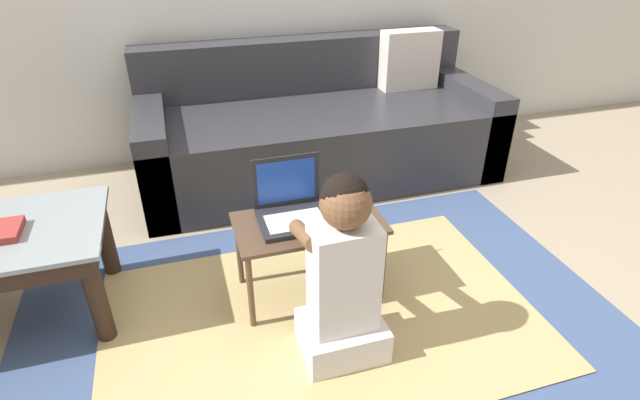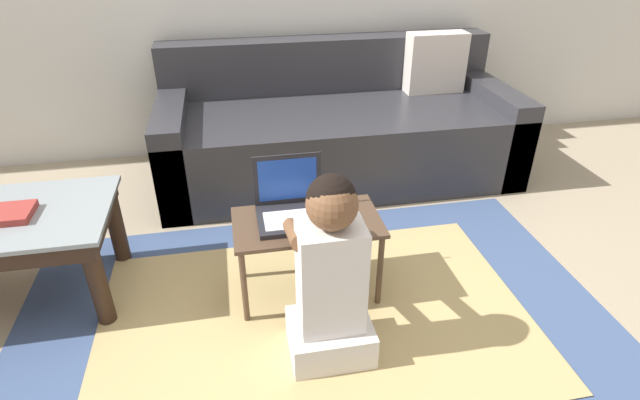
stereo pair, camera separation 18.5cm
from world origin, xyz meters
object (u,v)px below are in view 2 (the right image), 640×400
Objects in this scene: book_on_table at (3,214)px; person_seated at (331,277)px; couch at (338,129)px; laptop_desk at (307,230)px; computer_mouse at (340,214)px; laptop at (291,209)px.

person_seated is at bearing -23.48° from book_on_table.
couch is at bearing 32.18° from book_on_table.
laptop_desk is 1.16m from book_on_table.
computer_mouse is at bearing 0.36° from laptop_desk.
laptop is 0.37× the size of person_seated.
laptop_desk is (-0.38, -1.11, 0.04)m from couch.
couch is 2.82× the size of person_seated.
person_seated is 1.27m from book_on_table.
laptop_desk is at bearing -7.77° from book_on_table.
couch is 3.50× the size of laptop_desk.
couch reaches higher than computer_mouse.
person_seated is at bearing -86.49° from laptop_desk.
person_seated is at bearing -78.36° from laptop.
computer_mouse is 0.37m from person_seated.
couch is 1.51m from person_seated.
laptop_desk is 0.15m from computer_mouse.
laptop_desk is at bearing -32.01° from laptop.
laptop is at bearing 169.64° from computer_mouse.
couch is 1.17m from laptop.
book_on_table is at bearing 172.23° from laptop_desk.
computer_mouse reaches higher than laptop_desk.
couch is at bearing 67.87° from laptop.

